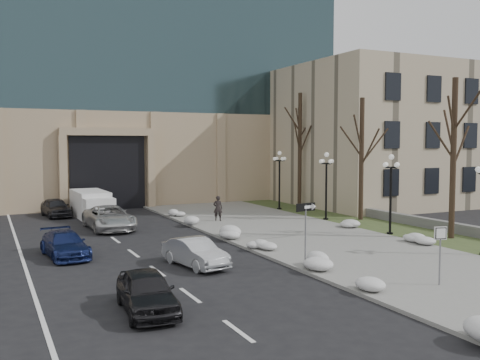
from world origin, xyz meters
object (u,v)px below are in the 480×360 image
(car_b, at_px, (195,253))
(lamppost_c, at_px, (326,177))
(car_c, at_px, (65,244))
(lamppost_d, at_px, (279,172))
(lamppost_b, at_px, (391,183))
(keep_sign, at_px, (440,243))
(car_a, at_px, (147,291))
(box_truck, at_px, (92,205))
(pedestrian, at_px, (218,208))
(car_e, at_px, (56,207))
(car_d, at_px, (109,218))
(one_way_sign, at_px, (309,214))

(car_b, height_order, lamppost_c, lamppost_c)
(car_c, height_order, lamppost_d, lamppost_d)
(car_b, distance_m, lamppost_b, 13.50)
(keep_sign, bearing_deg, lamppost_c, 85.20)
(car_a, xyz_separation_m, lamppost_d, (16.69, 20.65, 2.41))
(car_c, distance_m, box_truck, 13.65)
(car_a, relative_size, pedestrian, 2.31)
(car_c, bearing_deg, car_b, -48.55)
(car_e, bearing_deg, keep_sign, -74.62)
(car_a, bearing_deg, lamppost_d, 55.29)
(lamppost_b, bearing_deg, box_truck, 133.25)
(car_b, bearing_deg, car_e, 89.19)
(car_a, height_order, keep_sign, keep_sign)
(car_e, bearing_deg, pedestrian, -45.20)
(car_c, height_order, lamppost_c, lamppost_c)
(car_a, xyz_separation_m, keep_sign, (10.64, -1.95, 1.04))
(keep_sign, height_order, lamppost_b, lamppost_b)
(box_truck, height_order, lamppost_b, lamppost_b)
(lamppost_b, bearing_deg, car_d, 147.13)
(lamppost_c, xyz_separation_m, lamppost_d, (0.00, 6.50, 0.00))
(pedestrian, bearing_deg, car_c, 57.31)
(pedestrian, distance_m, keep_sign, 18.80)
(lamppost_b, relative_size, lamppost_c, 1.00)
(car_b, distance_m, one_way_sign, 5.23)
(car_e, xyz_separation_m, one_way_sign, (7.82, -21.85, 1.68))
(car_c, xyz_separation_m, lamppost_b, (17.94, -2.08, 2.47))
(one_way_sign, distance_m, lamppost_d, 20.02)
(car_d, bearing_deg, one_way_sign, -70.23)
(car_e, relative_size, lamppost_d, 0.84)
(pedestrian, bearing_deg, keep_sign, 117.31)
(car_c, relative_size, box_truck, 0.69)
(keep_sign, xyz_separation_m, lamppost_c, (6.05, 16.11, 1.37))
(car_b, height_order, one_way_sign, one_way_sign)
(car_d, bearing_deg, lamppost_d, 13.21)
(car_b, relative_size, car_d, 0.71)
(one_way_sign, relative_size, keep_sign, 1.24)
(lamppost_d, bearing_deg, car_e, 166.83)
(pedestrian, xyz_separation_m, lamppost_d, (7.01, 3.85, 2.10))
(pedestrian, bearing_deg, box_truck, -15.35)
(car_c, relative_size, lamppost_d, 0.88)
(car_a, relative_size, lamppost_d, 0.82)
(car_a, height_order, car_d, car_d)
(keep_sign, bearing_deg, one_way_sign, 136.54)
(car_c, relative_size, keep_sign, 1.81)
(one_way_sign, distance_m, lamppost_c, 14.48)
(car_c, height_order, keep_sign, keep_sign)
(car_b, xyz_separation_m, keep_sign, (7.00, -7.18, 1.08))
(car_a, height_order, lamppost_c, lamppost_c)
(car_b, distance_m, pedestrian, 13.07)
(box_truck, relative_size, one_way_sign, 2.12)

